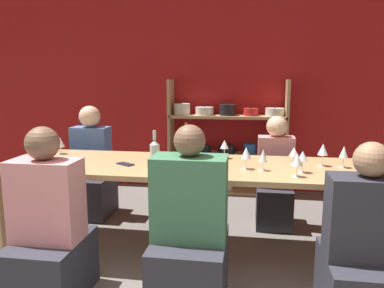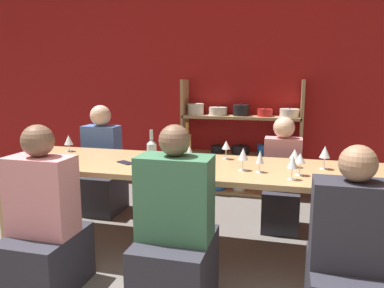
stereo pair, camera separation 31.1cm
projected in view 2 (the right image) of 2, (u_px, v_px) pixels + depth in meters
wall_back_red at (226, 87)px, 4.86m from camera, size 8.80×0.06×2.70m
shelf_unit at (242, 146)px, 4.73m from camera, size 1.50×0.30×1.45m
dining_table at (189, 173)px, 3.06m from camera, size 3.14×0.89×0.78m
wine_bottle_green at (152, 153)px, 2.87m from camera, size 0.07×0.07×0.30m
wine_bottle_dark at (187, 145)px, 3.20m from camera, size 0.07×0.07×0.32m
wine_glass_red_a at (292, 163)px, 2.56m from camera, size 0.07×0.07×0.17m
wine_glass_empty_a at (295, 154)px, 2.92m from camera, size 0.08×0.08×0.15m
wine_glass_empty_b at (190, 151)px, 2.94m from camera, size 0.06×0.06×0.17m
wine_glass_empty_c at (346, 156)px, 2.79m from camera, size 0.07×0.07×0.17m
wine_glass_white_a at (187, 143)px, 3.35m from camera, size 0.07×0.07×0.18m
wine_glass_red_b at (260, 158)px, 2.76m from camera, size 0.06×0.06×0.17m
wine_glass_red_c at (226, 146)px, 3.21m from camera, size 0.07×0.07×0.16m
wine_glass_red_d at (69, 140)px, 3.55m from camera, size 0.08×0.08×0.16m
wine_glass_empty_d at (325, 152)px, 2.86m from camera, size 0.08×0.08×0.18m
wine_glass_white_b at (243, 155)px, 2.82m from camera, size 0.08×0.08×0.17m
wine_glass_empty_e at (300, 159)px, 2.67m from camera, size 0.08×0.08×0.16m
cell_phone at (125, 163)px, 3.08m from camera, size 0.16×0.14×0.01m
person_near_a at (175, 246)px, 2.33m from camera, size 0.45×0.56×1.20m
person_far_a at (103, 173)px, 4.10m from camera, size 0.38×0.48×1.18m
person_near_b at (349, 275)px, 2.04m from camera, size 0.43×0.54×1.13m
person_far_b at (281, 188)px, 3.63m from camera, size 0.35×0.43×1.11m
person_near_c at (44, 233)px, 2.57m from camera, size 0.44×0.55×1.17m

